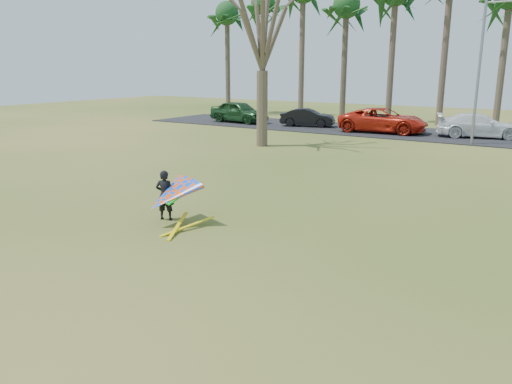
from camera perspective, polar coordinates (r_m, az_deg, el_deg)
The scene contains 12 objects.
ground at distance 12.29m, azimuth -5.11°, elevation -6.90°, with size 100.00×100.00×0.00m, color #295312.
parking_strip at distance 35.01m, azimuth 21.02°, elevation 6.01°, with size 46.00×7.00×0.06m, color black.
palm_0 at distance 49.71m, azimuth -3.33°, elevation 19.58°, with size 4.84×4.84×10.84m.
palm_1 at distance 47.55m, azimuth 0.82°, elevation 20.68°, with size 4.84×4.84×11.54m.
palm_3 at distance 43.77m, azimuth 10.31°, elevation 20.14°, with size 4.84×4.84×10.84m.
bare_tree_left at distance 28.48m, azimuth 0.73°, elevation 19.18°, with size 6.60×6.60×9.70m.
streetlight at distance 31.40m, azimuth 24.48°, elevation 13.01°, with size 2.28×0.18×8.00m.
car_0 at distance 40.56m, azimuth -1.95°, elevation 9.16°, with size 2.00×4.97×1.69m, color #193E1C.
car_1 at distance 37.94m, azimuth 5.92°, elevation 8.47°, with size 1.39×3.99×1.31m, color black.
car_2 at distance 35.29m, azimuth 14.30°, elevation 7.95°, with size 2.72×5.89×1.64m, color red.
car_3 at distance 34.71m, azimuth 24.15°, elevation 6.94°, with size 2.08×5.12×1.48m, color white.
kite_flyer at distance 14.39m, azimuth -9.80°, elevation -0.40°, with size 2.13×2.39×2.02m.
Camera 1 is at (7.12, -9.00, 4.39)m, focal length 35.00 mm.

